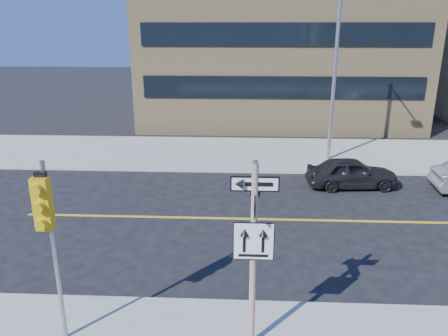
# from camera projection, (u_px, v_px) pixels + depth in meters

# --- Properties ---
(ground) EXTENTS (120.00, 120.00, 0.00)m
(ground) POSITION_uv_depth(u_px,v_px,m) (250.00, 282.00, 11.67)
(ground) COLOR black
(ground) RESTS_ON ground
(sign_pole) EXTENTS (0.92, 0.92, 4.06)m
(sign_pole) POSITION_uv_depth(u_px,v_px,m) (253.00, 247.00, 8.52)
(sign_pole) COLOR beige
(sign_pole) RESTS_ON near_sidewalk
(traffic_signal) EXTENTS (0.32, 0.45, 4.00)m
(traffic_signal) POSITION_uv_depth(u_px,v_px,m) (46.00, 218.00, 8.38)
(traffic_signal) COLOR gray
(traffic_signal) RESTS_ON near_sidewalk
(parked_car_a) EXTENTS (1.80, 3.85, 1.27)m
(parked_car_a) POSITION_uv_depth(u_px,v_px,m) (352.00, 173.00, 18.30)
(parked_car_a) COLOR black
(parked_car_a) RESTS_ON ground
(streetlight_a) EXTENTS (0.55, 2.25, 8.00)m
(streetlight_a) POSITION_uv_depth(u_px,v_px,m) (336.00, 65.00, 20.19)
(streetlight_a) COLOR gray
(streetlight_a) RESTS_ON far_sidewalk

